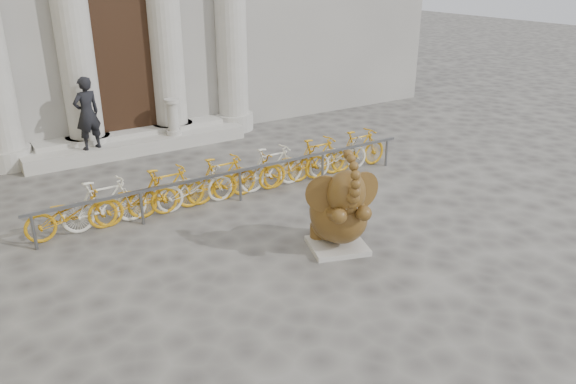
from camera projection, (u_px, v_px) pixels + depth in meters
ground at (349, 321)px, 8.16m from camera, size 80.00×80.00×0.00m
entrance_steps at (137, 144)px, 15.42m from camera, size 6.00×1.20×0.36m
elephant_statue at (339, 213)px, 9.91m from camera, size 1.32×1.57×1.98m
bike_rack at (234, 176)px, 12.22m from camera, size 8.74×0.53×1.00m
pedestrian at (87, 113)px, 14.08m from camera, size 0.77×0.61×1.85m
balustrade_post at (173, 118)px, 15.42m from camera, size 0.41×0.41×1.00m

